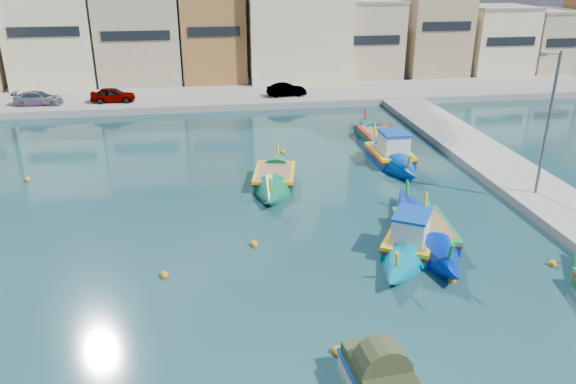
{
  "coord_description": "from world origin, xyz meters",
  "views": [
    {
      "loc": [
        0.03,
        -19.51,
        12.12
      ],
      "look_at": [
        4.0,
        6.0,
        1.4
      ],
      "focal_mm": 35.0,
      "sensor_mm": 36.0,
      "label": 1
    }
  ],
  "objects_px": {
    "luzzu_blue_cabin": "(390,156)",
    "luzzu_green": "(275,179)",
    "luzzu_cyan_mid": "(379,138)",
    "luzzu_blue_south": "(425,233)",
    "tender_near": "(381,380)",
    "luzzu_turquoise_cabin": "(411,240)",
    "quay_street_lamp": "(547,124)"
  },
  "relations": [
    {
      "from": "luzzu_turquoise_cabin",
      "to": "luzzu_green",
      "type": "height_order",
      "value": "luzzu_turquoise_cabin"
    },
    {
      "from": "quay_street_lamp",
      "to": "luzzu_green",
      "type": "xyz_separation_m",
      "value": [
        -13.5,
        4.76,
        -4.04
      ]
    },
    {
      "from": "luzzu_blue_cabin",
      "to": "luzzu_blue_south",
      "type": "height_order",
      "value": "luzzu_blue_cabin"
    },
    {
      "from": "quay_street_lamp",
      "to": "luzzu_turquoise_cabin",
      "type": "height_order",
      "value": "quay_street_lamp"
    },
    {
      "from": "luzzu_turquoise_cabin",
      "to": "luzzu_cyan_mid",
      "type": "xyz_separation_m",
      "value": [
        3.36,
        15.56,
        -0.06
      ]
    },
    {
      "from": "luzzu_blue_south",
      "to": "tender_near",
      "type": "bearing_deg",
      "value": -118.46
    },
    {
      "from": "luzzu_blue_cabin",
      "to": "tender_near",
      "type": "height_order",
      "value": "luzzu_blue_cabin"
    },
    {
      "from": "quay_street_lamp",
      "to": "luzzu_blue_south",
      "type": "xyz_separation_m",
      "value": [
        -7.47,
        -3.27,
        -4.05
      ]
    },
    {
      "from": "quay_street_lamp",
      "to": "luzzu_cyan_mid",
      "type": "relative_size",
      "value": 0.84
    },
    {
      "from": "luzzu_blue_south",
      "to": "tender_near",
      "type": "xyz_separation_m",
      "value": [
        -5.15,
        -9.5,
        0.2
      ]
    },
    {
      "from": "luzzu_turquoise_cabin",
      "to": "luzzu_blue_south",
      "type": "relative_size",
      "value": 0.91
    },
    {
      "from": "luzzu_cyan_mid",
      "to": "luzzu_blue_south",
      "type": "distance_m",
      "value": 14.98
    },
    {
      "from": "luzzu_cyan_mid",
      "to": "luzzu_green",
      "type": "xyz_separation_m",
      "value": [
        -8.45,
        -6.75,
        -0.0
      ]
    },
    {
      "from": "luzzu_blue_south",
      "to": "luzzu_blue_cabin",
      "type": "bearing_deg",
      "value": 80.09
    },
    {
      "from": "luzzu_blue_cabin",
      "to": "luzzu_green",
      "type": "xyz_separation_m",
      "value": [
        -7.89,
        -2.64,
        -0.11
      ]
    },
    {
      "from": "luzzu_turquoise_cabin",
      "to": "luzzu_blue_south",
      "type": "bearing_deg",
      "value": 39.54
    },
    {
      "from": "quay_street_lamp",
      "to": "luzzu_green",
      "type": "bearing_deg",
      "value": 160.57
    },
    {
      "from": "luzzu_blue_cabin",
      "to": "tender_near",
      "type": "bearing_deg",
      "value": -109.17
    },
    {
      "from": "luzzu_turquoise_cabin",
      "to": "luzzu_blue_cabin",
      "type": "height_order",
      "value": "luzzu_blue_cabin"
    },
    {
      "from": "luzzu_turquoise_cabin",
      "to": "luzzu_green",
      "type": "distance_m",
      "value": 10.17
    },
    {
      "from": "luzzu_blue_cabin",
      "to": "luzzu_cyan_mid",
      "type": "height_order",
      "value": "luzzu_blue_cabin"
    },
    {
      "from": "tender_near",
      "to": "luzzu_cyan_mid",
      "type": "bearing_deg",
      "value": 72.67
    },
    {
      "from": "tender_near",
      "to": "luzzu_blue_cabin",
      "type": "bearing_deg",
      "value": 70.83
    },
    {
      "from": "luzzu_blue_south",
      "to": "tender_near",
      "type": "height_order",
      "value": "luzzu_blue_south"
    },
    {
      "from": "luzzu_turquoise_cabin",
      "to": "tender_near",
      "type": "height_order",
      "value": "luzzu_turquoise_cabin"
    },
    {
      "from": "quay_street_lamp",
      "to": "luzzu_blue_cabin",
      "type": "bearing_deg",
      "value": 127.16
    },
    {
      "from": "luzzu_blue_cabin",
      "to": "luzzu_turquoise_cabin",
      "type": "bearing_deg",
      "value": -103.74
    },
    {
      "from": "luzzu_green",
      "to": "tender_near",
      "type": "height_order",
      "value": "luzzu_green"
    },
    {
      "from": "luzzu_green",
      "to": "luzzu_blue_south",
      "type": "bearing_deg",
      "value": -53.12
    },
    {
      "from": "luzzu_blue_cabin",
      "to": "luzzu_blue_south",
      "type": "bearing_deg",
      "value": -99.91
    },
    {
      "from": "luzzu_cyan_mid",
      "to": "luzzu_blue_south",
      "type": "bearing_deg",
      "value": -99.33
    },
    {
      "from": "luzzu_blue_cabin",
      "to": "luzzu_blue_south",
      "type": "relative_size",
      "value": 0.94
    }
  ]
}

